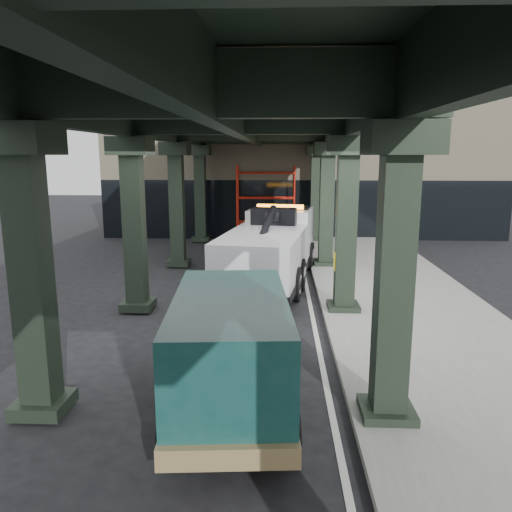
# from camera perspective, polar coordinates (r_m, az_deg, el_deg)

# --- Properties ---
(ground) EXTENTS (90.00, 90.00, 0.00)m
(ground) POSITION_cam_1_polar(r_m,az_deg,el_deg) (12.76, -0.79, -9.20)
(ground) COLOR black
(ground) RESTS_ON ground
(sidewalk) EXTENTS (5.00, 40.00, 0.15)m
(sidewalk) POSITION_cam_1_polar(r_m,az_deg,el_deg) (15.08, 17.13, -6.14)
(sidewalk) COLOR gray
(sidewalk) RESTS_ON ground
(lane_stripe) EXTENTS (0.12, 38.00, 0.01)m
(lane_stripe) POSITION_cam_1_polar(r_m,az_deg,el_deg) (14.66, 6.39, -6.48)
(lane_stripe) COLOR silver
(lane_stripe) RESTS_ON ground
(viaduct) EXTENTS (7.40, 32.00, 6.40)m
(viaduct) POSITION_cam_1_polar(r_m,az_deg,el_deg) (14.00, -2.03, 15.38)
(viaduct) COLOR black
(viaduct) RESTS_ON ground
(building) EXTENTS (22.00, 10.00, 8.00)m
(building) POSITION_cam_1_polar(r_m,az_deg,el_deg) (31.95, 5.07, 10.49)
(building) COLOR #C6B793
(building) RESTS_ON ground
(scaffolding) EXTENTS (3.08, 0.88, 4.00)m
(scaffolding) POSITION_cam_1_polar(r_m,az_deg,el_deg) (26.68, 1.13, 6.29)
(scaffolding) COLOR red
(scaffolding) RESTS_ON ground
(tow_truck) EXTENTS (3.52, 8.67, 2.77)m
(tow_truck) POSITION_cam_1_polar(r_m,az_deg,el_deg) (17.80, 1.85, 1.24)
(tow_truck) COLOR black
(tow_truck) RESTS_ON ground
(towed_van) EXTENTS (2.46, 5.39, 2.13)m
(towed_van) POSITION_cam_1_polar(r_m,az_deg,el_deg) (9.10, -2.88, -10.19)
(towed_van) COLOR #12423E
(towed_van) RESTS_ON ground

